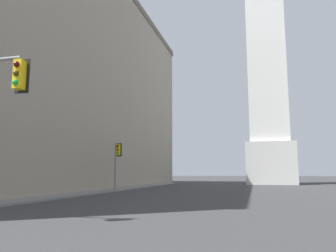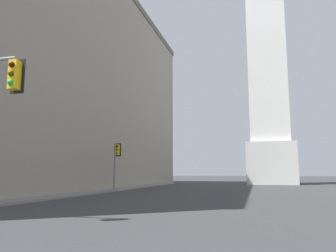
% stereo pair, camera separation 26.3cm
% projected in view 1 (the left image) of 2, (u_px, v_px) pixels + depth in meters
% --- Properties ---
extents(sidewalk_left, '(5.00, 67.18, 0.15)m').
position_uv_depth(sidewalk_left, '(34.00, 197.00, 24.00)').
color(sidewalk_left, slate).
rests_on(sidewalk_left, ground_plane).
extents(building_left, '(26.07, 55.52, 26.06)m').
position_uv_depth(building_left, '(19.00, 83.00, 41.01)').
color(building_left, gray).
rests_on(building_left, ground_plane).
extents(traffic_light_mid_left, '(0.78, 0.51, 4.84)m').
position_uv_depth(traffic_light_mid_left, '(117.00, 159.00, 32.91)').
color(traffic_light_mid_left, slate).
rests_on(traffic_light_mid_left, ground_plane).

